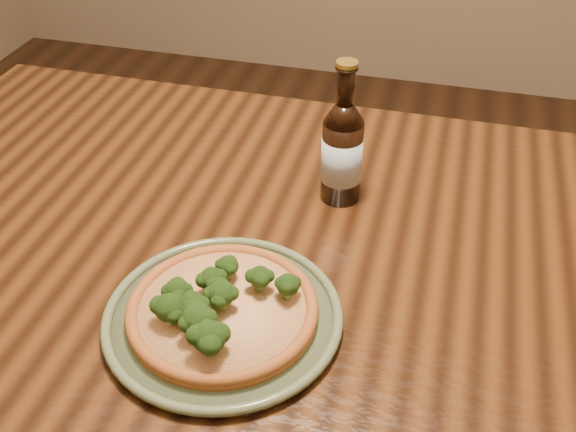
% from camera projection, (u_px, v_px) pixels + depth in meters
% --- Properties ---
extents(table, '(1.60, 0.90, 0.75)m').
position_uv_depth(table, '(304.00, 282.00, 1.12)').
color(table, '#42230E').
rests_on(table, ground).
extents(plate, '(0.33, 0.33, 0.02)m').
position_uv_depth(plate, '(223.00, 316.00, 0.91)').
color(plate, '#5C6948').
rests_on(plate, table).
extents(pizza, '(0.26, 0.26, 0.07)m').
position_uv_depth(pizza, '(221.00, 308.00, 0.90)').
color(pizza, '#A35824').
rests_on(pizza, plate).
extents(beer_bottle, '(0.07, 0.07, 0.25)m').
position_uv_depth(beer_bottle, '(342.00, 151.00, 1.09)').
color(beer_bottle, black).
rests_on(beer_bottle, table).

